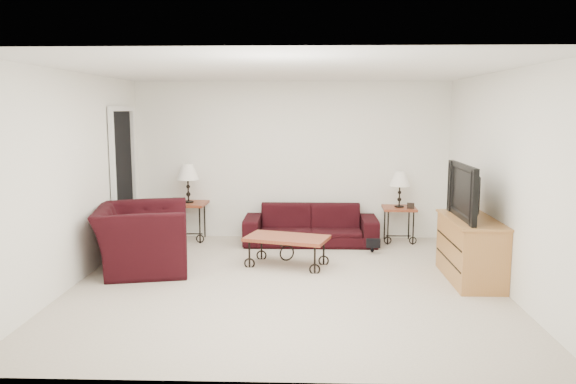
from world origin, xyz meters
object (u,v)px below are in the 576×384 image
object	(u,v)px
coffee_table	(287,251)
armchair	(142,238)
sofa	(311,225)
side_table_right	(399,224)
side_table_left	(189,221)
lamp_right	(400,189)
lamp_left	(188,183)
tv_stand	(470,249)
television	(472,191)
backpack	(372,239)

from	to	relation	value
coffee_table	armchair	world-z (taller)	armchair
armchair	sofa	bearing A→B (deg)	-67.58
sofa	side_table_right	bearing A→B (deg)	7.43
side_table_left	coffee_table	bearing A→B (deg)	-42.19
side_table_right	lamp_right	size ratio (longest dim) A/B	1.00
sofa	side_table_left	xyz separation A→B (m)	(-1.93, 0.18, 0.01)
side_table_right	lamp_right	world-z (taller)	lamp_right
lamp_left	tv_stand	size ratio (longest dim) A/B	0.48
side_table_left	tv_stand	world-z (taller)	tv_stand
lamp_left	tv_stand	distance (m)	4.37
coffee_table	armchair	bearing A→B (deg)	-173.10
sofa	tv_stand	world-z (taller)	tv_stand
armchair	tv_stand	world-z (taller)	armchair
sofa	side_table_right	distance (m)	1.39
armchair	television	size ratio (longest dim) A/B	1.13
coffee_table	television	world-z (taller)	television
lamp_right	armchair	world-z (taller)	lamp_right
television	lamp_right	bearing A→B (deg)	-165.26
armchair	tv_stand	xyz separation A→B (m)	(4.11, -0.32, -0.04)
sofa	tv_stand	size ratio (longest dim) A/B	1.60
coffee_table	backpack	bearing A→B (deg)	32.06
side_table_right	armchair	world-z (taller)	armchair
lamp_right	lamp_left	bearing A→B (deg)	180.00
sofa	lamp_left	world-z (taller)	lamp_left
lamp_right	backpack	world-z (taller)	lamp_right
side_table_left	side_table_right	bearing A→B (deg)	0.00
television	armchair	bearing A→B (deg)	-94.47
side_table_left	lamp_left	bearing A→B (deg)	0.00
sofa	lamp_right	xyz separation A→B (m)	(1.38, 0.18, 0.53)
sofa	backpack	bearing A→B (deg)	-29.88
sofa	backpack	world-z (taller)	sofa
lamp_right	coffee_table	bearing A→B (deg)	-139.43
lamp_left	side_table_left	bearing A→B (deg)	0.00
coffee_table	television	bearing A→B (deg)	-13.74
tv_stand	television	size ratio (longest dim) A/B	1.12
backpack	tv_stand	bearing A→B (deg)	-27.89
side_table_left	lamp_left	world-z (taller)	lamp_left
tv_stand	backpack	distance (m)	1.67
lamp_left	television	bearing A→B (deg)	-27.56
lamp_right	armchair	bearing A→B (deg)	-154.72
tv_stand	backpack	world-z (taller)	tv_stand
side_table_left	side_table_right	size ratio (longest dim) A/B	1.10
sofa	backpack	size ratio (longest dim) A/B	5.11
tv_stand	television	xyz separation A→B (m)	(-0.02, 0.00, 0.71)
lamp_right	tv_stand	distance (m)	2.12
side_table_right	tv_stand	world-z (taller)	tv_stand
side_table_left	armchair	xyz separation A→B (m)	(-0.25, -1.68, 0.11)
tv_stand	side_table_right	bearing A→B (deg)	105.27
sofa	lamp_left	xyz separation A→B (m)	(-1.93, 0.18, 0.61)
side_table_left	armchair	bearing A→B (deg)	-98.56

